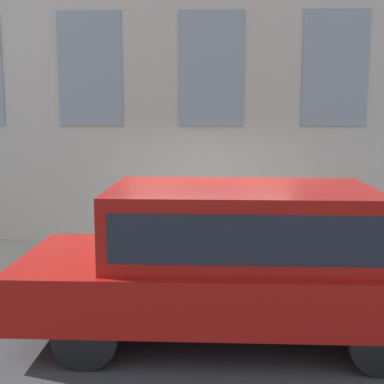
# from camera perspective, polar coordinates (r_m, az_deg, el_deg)

# --- Properties ---
(ground_plane) EXTENTS (80.00, 80.00, 0.00)m
(ground_plane) POSITION_cam_1_polar(r_m,az_deg,el_deg) (7.95, 1.77, -10.56)
(ground_plane) COLOR #38383A
(sidewalk) EXTENTS (2.51, 60.00, 0.13)m
(sidewalk) POSITION_cam_1_polar(r_m,az_deg,el_deg) (9.12, 1.89, -7.56)
(sidewalk) COLOR #A8A093
(sidewalk) RESTS_ON ground_plane
(fire_hydrant) EXTENTS (0.28, 0.41, 0.79)m
(fire_hydrant) POSITION_cam_1_polar(r_m,az_deg,el_deg) (8.28, 2.81, -5.88)
(fire_hydrant) COLOR gray
(fire_hydrant) RESTS_ON sidewalk
(person) EXTENTS (0.32, 0.21, 1.32)m
(person) POSITION_cam_1_polar(r_m,az_deg,el_deg) (8.38, -2.77, -2.99)
(person) COLOR #998466
(person) RESTS_ON sidewalk
(parked_truck_red_near) EXTENTS (2.00, 4.82, 1.76)m
(parked_truck_red_near) POSITION_cam_1_polar(r_m,az_deg,el_deg) (6.23, 4.68, -6.38)
(parked_truck_red_near) COLOR black
(parked_truck_red_near) RESTS_ON ground_plane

